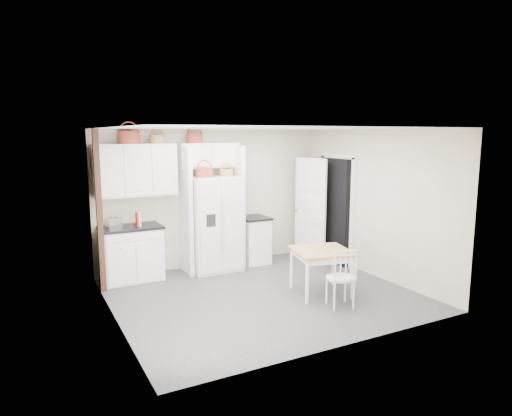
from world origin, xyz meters
TOP-DOWN VIEW (x-y plane):
  - floor at (0.00, 0.00)m, footprint 4.50×4.50m
  - ceiling at (0.00, 0.00)m, footprint 4.50×4.50m
  - wall_back at (0.00, 2.00)m, footprint 4.50×0.00m
  - wall_left at (-2.25, 0.00)m, footprint 0.00×4.00m
  - wall_right at (2.25, 0.00)m, footprint 0.00×4.00m
  - refrigerator at (-0.15, 1.63)m, footprint 0.91×0.73m
  - base_cab_left at (-1.66, 1.70)m, footprint 0.99×0.62m
  - base_cab_right at (0.72, 1.70)m, footprint 0.50×0.60m
  - dining_table at (0.85, -0.38)m, footprint 1.04×1.04m
  - windsor_chair at (0.77, -0.96)m, footprint 0.51×0.48m
  - counter_left at (-1.66, 1.70)m, footprint 1.03×0.67m
  - counter_right at (0.72, 1.70)m, footprint 0.54×0.64m
  - toaster at (-1.93, 1.71)m, footprint 0.27×0.21m
  - cookbook_red at (-1.55, 1.62)m, footprint 0.04×0.15m
  - cookbook_cream at (-1.51, 1.62)m, footprint 0.06×0.16m
  - basket_upper_b at (-1.58, 1.83)m, footprint 0.36×0.36m
  - basket_upper_c at (-1.10, 1.83)m, footprint 0.25×0.25m
  - basket_bridge_a at (-0.41, 1.83)m, footprint 0.30×0.30m
  - basket_fridge_a at (-0.35, 1.53)m, footprint 0.31×0.31m
  - basket_fridge_b at (0.08, 1.53)m, footprint 0.24×0.24m
  - upper_cabinet at (-1.50, 1.83)m, footprint 1.40×0.34m
  - bridge_cabinet at (-0.15, 1.83)m, footprint 1.12×0.34m
  - fridge_panel_left at (-0.66, 1.70)m, footprint 0.08×0.60m
  - fridge_panel_right at (0.36, 1.70)m, footprint 0.08×0.60m
  - trim_post at (-2.20, 1.35)m, footprint 0.09×0.09m
  - doorway_void at (2.16, 1.00)m, footprint 0.18×0.85m
  - door_slab at (1.80, 1.33)m, footprint 0.21×0.79m

SIDE VIEW (x-z plane):
  - floor at x=0.00m, z-range 0.00..0.00m
  - dining_table at x=0.85m, z-range 0.00..0.71m
  - windsor_chair at x=0.77m, z-range 0.00..0.87m
  - base_cab_right at x=0.72m, z-range 0.00..0.88m
  - base_cab_left at x=-1.66m, z-range 0.00..0.92m
  - refrigerator at x=-0.15m, z-range 0.00..1.76m
  - counter_right at x=0.72m, z-range 0.88..0.92m
  - counter_left at x=-1.66m, z-range 0.92..0.96m
  - doorway_void at x=2.16m, z-range 0.00..2.05m
  - door_slab at x=1.80m, z-range 0.00..2.05m
  - toaster at x=-1.93m, z-range 0.96..1.12m
  - cookbook_red at x=-1.55m, z-range 0.96..1.19m
  - cookbook_cream at x=-1.51m, z-range 0.96..1.20m
  - fridge_panel_left at x=-0.66m, z-range 0.00..2.30m
  - fridge_panel_right at x=0.36m, z-range 0.00..2.30m
  - wall_back at x=0.00m, z-range -0.95..3.55m
  - wall_left at x=-2.25m, z-range -0.70..3.30m
  - wall_right at x=2.25m, z-range -0.70..3.30m
  - trim_post at x=-2.20m, z-range 0.00..2.60m
  - basket_fridge_b at x=0.08m, z-range 1.76..1.88m
  - basket_fridge_a at x=-0.35m, z-range 1.76..1.92m
  - upper_cabinet at x=-1.50m, z-range 1.45..2.35m
  - bridge_cabinet at x=-0.15m, z-range 1.90..2.35m
  - basket_upper_c at x=-1.10m, z-range 2.35..2.50m
  - basket_bridge_a at x=-0.41m, z-range 2.35..2.52m
  - basket_upper_b at x=-1.58m, z-range 2.35..2.56m
  - ceiling at x=0.00m, z-range 2.60..2.60m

